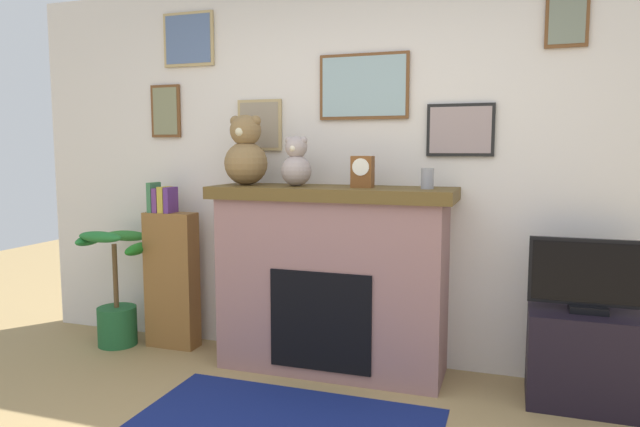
{
  "coord_description": "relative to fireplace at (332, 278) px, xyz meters",
  "views": [
    {
      "loc": [
        0.96,
        -1.8,
        1.45
      ],
      "look_at": [
        -0.23,
        1.7,
        1.04
      ],
      "focal_mm": 32.06,
      "sensor_mm": 36.0,
      "label": 1
    }
  ],
  "objects": [
    {
      "name": "television",
      "position": [
        1.53,
        -0.06,
        0.13
      ],
      "size": [
        0.65,
        0.14,
        0.42
      ],
      "color": "black",
      "rests_on": "tv_stand"
    },
    {
      "name": "candle_jar",
      "position": [
        0.61,
        -0.02,
        0.66
      ],
      "size": [
        0.08,
        0.08,
        0.13
      ],
      "primitive_type": "cylinder",
      "color": "gray",
      "rests_on": "fireplace"
    },
    {
      "name": "fireplace",
      "position": [
        0.0,
        0.0,
        0.0
      ],
      "size": [
        1.58,
        0.54,
        1.21
      ],
      "color": "#906766",
      "rests_on": "ground_plane"
    },
    {
      "name": "potted_plant",
      "position": [
        -1.66,
        -0.06,
        -0.25
      ],
      "size": [
        0.53,
        0.45,
        0.88
      ],
      "color": "#1E592D",
      "rests_on": "ground_plane"
    },
    {
      "name": "back_wall",
      "position": [
        0.14,
        0.3,
        0.69
      ],
      "size": [
        5.2,
        0.15,
        2.6
      ],
      "color": "silver",
      "rests_on": "ground_plane"
    },
    {
      "name": "teddy_bear_brown",
      "position": [
        -0.24,
        -0.02,
        0.75
      ],
      "size": [
        0.2,
        0.2,
        0.32
      ],
      "color": "#A49491",
      "rests_on": "fireplace"
    },
    {
      "name": "teddy_bear_tan",
      "position": [
        -0.6,
        -0.02,
        0.81
      ],
      "size": [
        0.29,
        0.29,
        0.47
      ],
      "color": "olive",
      "rests_on": "fireplace"
    },
    {
      "name": "bookshelf",
      "position": [
        -1.25,
        0.04,
        -0.08
      ],
      "size": [
        0.38,
        0.16,
        1.21
      ],
      "color": "brown",
      "rests_on": "ground_plane"
    },
    {
      "name": "tv_stand",
      "position": [
        1.53,
        -0.06,
        -0.34
      ],
      "size": [
        0.63,
        0.4,
        0.54
      ],
      "primitive_type": "cube",
      "color": "black",
      "rests_on": "ground_plane"
    },
    {
      "name": "mantel_clock",
      "position": [
        0.21,
        -0.02,
        0.7
      ],
      "size": [
        0.13,
        0.1,
        0.2
      ],
      "color": "brown",
      "rests_on": "fireplace"
    }
  ]
}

